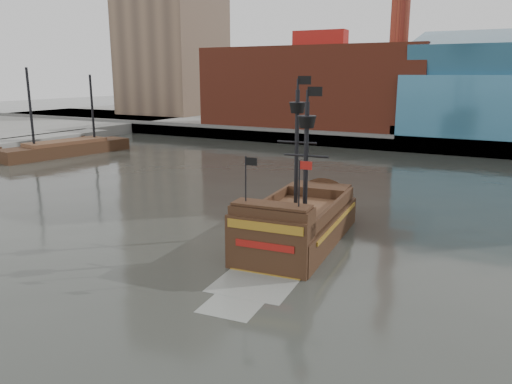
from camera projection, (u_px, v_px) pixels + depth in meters
The scene contains 6 objects.
ground at pixel (197, 324), 24.77m from camera, with size 400.00×400.00×0.00m, color #252722.
promenade_far at pixel (452, 129), 103.34m from camera, with size 220.00×60.00×2.00m, color slate.
seawall at pixel (427, 145), 78.00m from camera, with size 220.00×1.00×2.60m, color #4C4C49.
skyline at pixel (489, 3), 89.14m from camera, with size 149.00×45.00×62.00m.
pirate_ship at pixel (298, 227), 36.52m from camera, with size 6.71×17.59×12.86m.
docked_vessel at pixel (67, 150), 76.24m from camera, with size 8.01×20.59×13.67m.
Camera 1 is at (13.30, -18.50, 12.10)m, focal length 35.00 mm.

